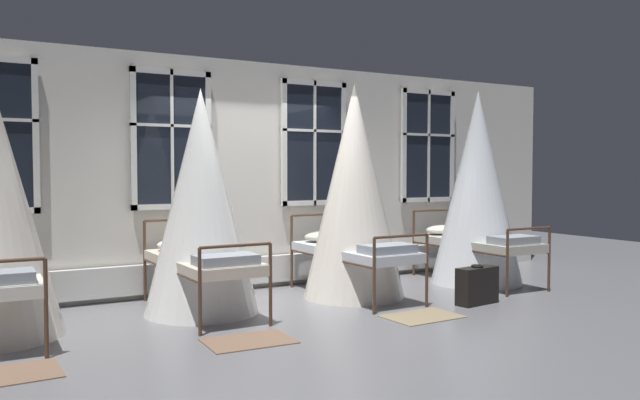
{
  "coord_description": "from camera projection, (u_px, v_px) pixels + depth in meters",
  "views": [
    {
      "loc": [
        -3.26,
        -6.51,
        1.57
      ],
      "look_at": [
        0.5,
        0.2,
        1.22
      ],
      "focal_mm": 35.57,
      "sensor_mm": 36.0,
      "label": 1
    }
  ],
  "objects": [
    {
      "name": "rug_first",
      "position": [
        5.0,
        375.0,
        4.86
      ],
      "size": [
        0.82,
        0.59,
        0.01
      ],
      "primitive_type": "cube",
      "rotation": [
        0.0,
        0.0,
        0.04
      ],
      "color": "brown",
      "rests_on": "ground"
    },
    {
      "name": "ground",
      "position": [
        291.0,
        307.0,
        7.34
      ],
      "size": [
        19.61,
        19.61,
        0.0
      ],
      "primitive_type": "plane",
      "color": "slate"
    },
    {
      "name": "window_bank",
      "position": [
        248.0,
        208.0,
        8.4
      ],
      "size": [
        7.08,
        0.1,
        2.77
      ],
      "color": "black",
      "rests_on": "ground"
    },
    {
      "name": "cot_second",
      "position": [
        201.0,
        204.0,
        7.01
      ],
      "size": [
        1.27,
        1.96,
        2.49
      ],
      "rotation": [
        0.0,
        0.0,
        1.6
      ],
      "color": "#4C3323",
      "rests_on": "ground"
    },
    {
      "name": "cot_fourth",
      "position": [
        477.0,
        190.0,
        8.88
      ],
      "size": [
        1.27,
        1.94,
        2.7
      ],
      "rotation": [
        0.0,
        0.0,
        1.57
      ],
      "color": "#4C3323",
      "rests_on": "ground"
    },
    {
      "name": "rug_third",
      "position": [
        422.0,
        316.0,
        6.84
      ],
      "size": [
        0.82,
        0.6,
        0.01
      ],
      "primitive_type": "cube",
      "rotation": [
        0.0,
        0.0,
        0.04
      ],
      "color": "#8E7A5B",
      "rests_on": "ground"
    },
    {
      "name": "cot_third",
      "position": [
        354.0,
        194.0,
        7.91
      ],
      "size": [
        1.27,
        1.96,
        2.67
      ],
      "rotation": [
        0.0,
        0.0,
        1.6
      ],
      "color": "#4C3323",
      "rests_on": "ground"
    },
    {
      "name": "rug_second",
      "position": [
        249.0,
        341.0,
        5.85
      ],
      "size": [
        0.82,
        0.58,
        0.01
      ],
      "primitive_type": "cube",
      "rotation": [
        0.0,
        0.0,
        -0.03
      ],
      "color": "brown",
      "rests_on": "ground"
    },
    {
      "name": "back_wall_with_windows",
      "position": [
        244.0,
        175.0,
        8.48
      ],
      "size": [
        10.8,
        0.1,
        3.04
      ],
      "primitive_type": "cube",
      "color": "silver",
      "rests_on": "ground"
    },
    {
      "name": "suitcase_dark",
      "position": [
        477.0,
        285.0,
        7.49
      ],
      "size": [
        0.58,
        0.28,
        0.47
      ],
      "rotation": [
        0.0,
        0.0,
        0.13
      ],
      "color": "black",
      "rests_on": "ground"
    }
  ]
}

